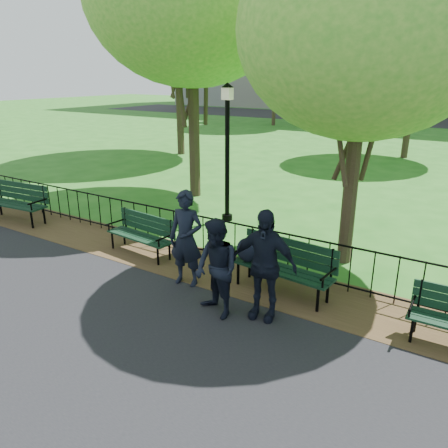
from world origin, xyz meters
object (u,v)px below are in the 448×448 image
Objects in this scene: tree_far_c at (421,28)px; tree_far_w at (277,33)px; park_bench_left_b at (17,198)px; park_bench_main at (270,256)px; taxi at (368,111)px; person_left at (186,239)px; person_right at (264,265)px; tree_near_e at (366,29)px; lamppost at (227,149)px; park_bench_left_a at (143,230)px; person_mid at (217,269)px.

tree_far_c is 0.86× the size of tree_far_w.
park_bench_left_b is 0.25× the size of tree_far_c.
park_bench_main is 0.41× the size of taxi.
taxi is at bearing 89.60° from person_left.
tree_far_w reaches higher than person_right.
tree_far_c is 16.72m from person_left.
park_bench_main is 16.19m from tree_far_c.
tree_near_e is 3.62× the size of person_left.
tree_far_c reaches higher than taxi.
taxi is (5.05, 7.52, -5.73)m from tree_far_w.
tree_far_w is at bearing 113.45° from lamppost.
person_right is at bearing -98.05° from tree_near_e.
park_bench_left_a is 3.26m from lamppost.
park_bench_left_a is at bearing -69.79° from tree_far_w.
taxi is (-7.00, 31.89, 0.17)m from park_bench_main.
tree_near_e reaches higher than lamppost.
taxi reaches higher than park_bench_left_a.
person_right is at bearing -86.30° from tree_far_c.
park_bench_left_a is 0.36× the size of taxi.
tree_far_w is 5.18× the size of person_right.
person_right reaches higher than person_mid.
park_bench_left_b is 17.60m from tree_far_c.
person_left is at bearing 171.56° from person_mid.
park_bench_left_a is at bearing -175.27° from park_bench_main.
tree_far_w is 28.78m from person_mid.
park_bench_left_a is 16.36m from tree_far_c.
person_left is (10.66, -25.00, -5.64)m from tree_far_w.
park_bench_left_a is at bearing 148.54° from person_left.
tree_near_e is at bearing 94.05° from person_mid.
park_bench_main is at bearing 102.89° from person_right.
park_bench_left_b is at bearing 165.70° from person_right.
park_bench_left_b is 25.56m from tree_far_w.
person_right is (0.65, 0.36, 0.10)m from person_mid.
tree_far_c is 4.98× the size of person_mid.
park_bench_left_a is 0.94× the size of person_right.
tree_far_c reaches higher than park_bench_left_b.
tree_far_w is 10.72m from taxi.
park_bench_main is 4.41m from tree_near_e.
tree_far_c reaches higher than park_bench_main.
park_bench_left_a is at bearing 177.00° from person_mid.
park_bench_left_b is 0.42× the size of taxi.
person_right is (12.40, -25.28, -5.63)m from tree_far_w.
park_bench_main is 1.55m from person_left.
park_bench_main is at bearing 98.85° from person_mid.
person_right is (3.44, -0.95, 0.38)m from park_bench_left_a.
person_right is at bearing -63.63° from park_bench_main.
person_mid is at bearing -178.97° from taxi.
tree_far_w is at bearing 121.65° from park_bench_main.
tree_near_e reaches higher than person_left.
park_bench_left_a is 5.87m from tree_near_e.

